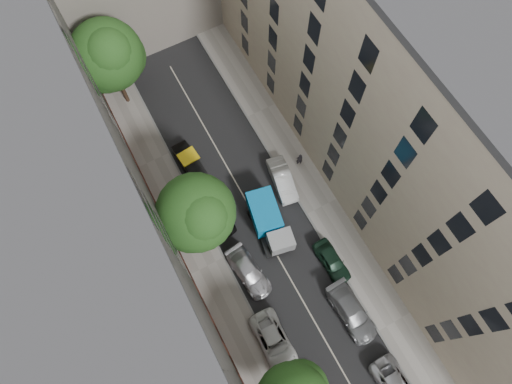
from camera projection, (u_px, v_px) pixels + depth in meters
ground at (266, 236)px, 38.65m from camera, size 120.00×120.00×0.00m
road_surface at (266, 236)px, 38.64m from camera, size 8.00×44.00×0.02m
sidewalk_left at (208, 266)px, 37.61m from camera, size 3.00×44.00×0.15m
sidewalk_right at (321, 207)px, 39.55m from camera, size 3.00×44.00×0.15m
building_left at (109, 272)px, 27.43m from camera, size 8.00×44.00×20.00m
building_right at (409, 122)px, 31.32m from camera, size 8.00×44.00×20.00m
tarp_truck at (269, 221)px, 37.69m from camera, size 3.09×5.75×2.50m
car_left_2 at (274, 341)px, 34.81m from camera, size 2.35×4.93×1.36m
car_left_3 at (249, 272)px, 36.79m from camera, size 2.46×4.91×1.37m
car_left_4 at (216, 215)px, 38.56m from camera, size 2.23×4.48×1.47m
car_left_5 at (190, 162)px, 40.48m from camera, size 1.86×4.30×1.38m
car_right_1 at (352, 312)px, 35.55m from camera, size 2.28×5.22×1.49m
car_right_2 at (332, 261)px, 37.14m from camera, size 1.72×4.03×1.36m
car_right_3 at (282, 180)px, 39.79m from camera, size 2.21×4.60×1.46m
tree_mid at (198, 214)px, 33.11m from camera, size 6.06×5.90×8.94m
tree_far at (109, 57)px, 37.55m from camera, size 6.19×6.04×9.76m
lamp_post at (282, 369)px, 30.97m from camera, size 0.36×0.36×6.23m
pedestrian at (300, 159)px, 40.27m from camera, size 0.68×0.54×1.63m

